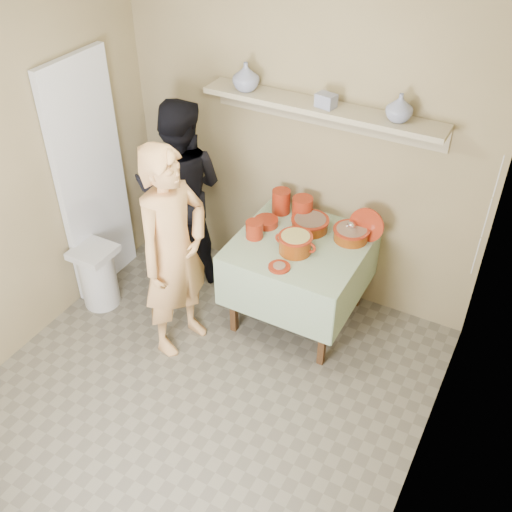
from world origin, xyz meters
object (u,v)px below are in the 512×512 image
Objects in this scene: serving_table at (300,255)px; trash_bin at (98,276)px; person_cook at (174,253)px; cazuela_rice at (295,242)px; person_helper at (180,191)px.

serving_table is 1.74× the size of trash_bin.
cazuela_rice is (0.70, 0.54, -0.00)m from person_cook.
serving_table reaches higher than trash_bin.
person_helper is 4.92× the size of cazuela_rice.
person_cook is 3.03× the size of trash_bin.
cazuela_rice is at bearing -85.84° from serving_table.
person_cook is 0.92m from person_helper.
person_cook is 0.98m from serving_table.
serving_table is at bearing -35.83° from person_cook.
person_helper is 1.21m from cazuela_rice.
serving_table is 1.70m from trash_bin.
trash_bin is (-1.55, -0.50, -0.56)m from cazuela_rice.
person_helper is 1.19m from serving_table.
person_cook reaches higher than person_helper.
person_cook reaches higher than trash_bin.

